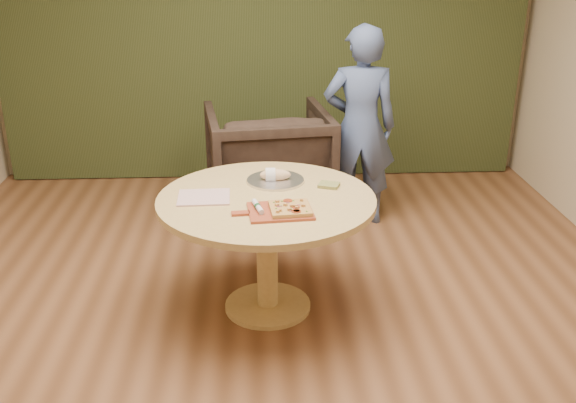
# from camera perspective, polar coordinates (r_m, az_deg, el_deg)

# --- Properties ---
(room_shell) EXTENTS (5.04, 6.04, 2.84)m
(room_shell) POSITION_cam_1_polar(r_m,az_deg,el_deg) (3.16, -1.60, 8.55)
(room_shell) COLOR brown
(room_shell) RESTS_ON ground
(curtain) EXTENTS (4.80, 0.14, 2.78)m
(curtain) POSITION_cam_1_polar(r_m,az_deg,el_deg) (6.01, -2.33, 15.14)
(curtain) COLOR #273116
(curtain) RESTS_ON ground
(pedestal_table) EXTENTS (1.29, 1.29, 0.75)m
(pedestal_table) POSITION_cam_1_polar(r_m,az_deg,el_deg) (3.81, -1.91, -1.55)
(pedestal_table) COLOR tan
(pedestal_table) RESTS_ON ground
(pizza_paddle) EXTENTS (0.46, 0.31, 0.01)m
(pizza_paddle) POSITION_cam_1_polar(r_m,az_deg,el_deg) (3.54, -0.87, -0.87)
(pizza_paddle) COLOR #9B4227
(pizza_paddle) RESTS_ON pedestal_table
(flatbread_pizza) EXTENTS (0.24, 0.24, 0.04)m
(flatbread_pizza) POSITION_cam_1_polar(r_m,az_deg,el_deg) (3.53, 0.20, -0.60)
(flatbread_pizza) COLOR tan
(flatbread_pizza) RESTS_ON pizza_paddle
(cutlery_roll) EXTENTS (0.07, 0.20, 0.03)m
(cutlery_roll) POSITION_cam_1_polar(r_m,az_deg,el_deg) (3.55, -2.71, -0.44)
(cutlery_roll) COLOR silver
(cutlery_roll) RESTS_ON pizza_paddle
(newspaper) EXTENTS (0.31, 0.26, 0.01)m
(newspaper) POSITION_cam_1_polar(r_m,az_deg,el_deg) (3.77, -7.49, 0.38)
(newspaper) COLOR white
(newspaper) RESTS_ON pedestal_table
(serving_tray) EXTENTS (0.36, 0.36, 0.02)m
(serving_tray) POSITION_cam_1_polar(r_m,az_deg,el_deg) (3.99, -1.13, 1.90)
(serving_tray) COLOR silver
(serving_tray) RESTS_ON pedestal_table
(bread_roll) EXTENTS (0.19, 0.09, 0.09)m
(bread_roll) POSITION_cam_1_polar(r_m,az_deg,el_deg) (3.98, -1.26, 2.38)
(bread_roll) COLOR #DBB785
(bread_roll) RESTS_ON serving_tray
(green_packet) EXTENTS (0.15, 0.14, 0.02)m
(green_packet) POSITION_cam_1_polar(r_m,az_deg,el_deg) (3.92, 3.65, 1.47)
(green_packet) COLOR brown
(green_packet) RESTS_ON pedestal_table
(armchair) EXTENTS (1.07, 1.02, 0.99)m
(armchair) POSITION_cam_1_polar(r_m,az_deg,el_deg) (5.28, -1.78, 4.06)
(armchair) COLOR black
(armchair) RESTS_ON ground
(person_standing) EXTENTS (0.60, 0.41, 1.58)m
(person_standing) POSITION_cam_1_polar(r_m,az_deg,el_deg) (5.07, 6.39, 6.61)
(person_standing) COLOR #435785
(person_standing) RESTS_ON ground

